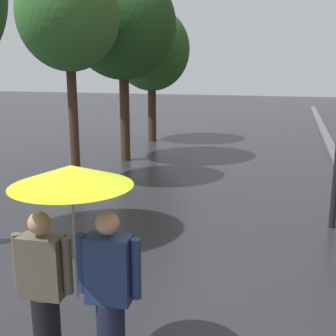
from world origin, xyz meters
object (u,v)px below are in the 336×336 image
street_tree_2 (123,26)px  couple_under_umbrella (75,243)px  street_tree_3 (151,50)px  street_tree_1 (68,15)px

street_tree_2 → couple_under_umbrella: (3.10, -9.16, -2.67)m
street_tree_2 → street_tree_3: 3.68m
street_tree_2 → couple_under_umbrella: 10.03m
street_tree_1 → couple_under_umbrella: street_tree_1 is taller
street_tree_3 → couple_under_umbrella: bearing=-75.1°
street_tree_1 → street_tree_2: (0.22, 2.85, 0.00)m
street_tree_3 → couple_under_umbrella: size_ratio=2.44×
street_tree_2 → street_tree_3: (-0.30, 3.63, -0.56)m
street_tree_2 → street_tree_3: size_ratio=1.12×
street_tree_3 → street_tree_1: bearing=-89.4°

